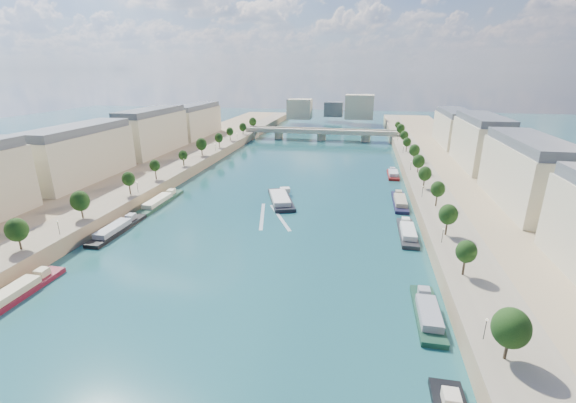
% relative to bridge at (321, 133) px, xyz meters
% --- Properties ---
extents(ground, '(700.00, 700.00, 0.00)m').
position_rel_bridge_xyz_m(ground, '(0.00, -126.71, -5.08)').
color(ground, '#0D343B').
rests_on(ground, ground).
extents(quay_left, '(44.00, 520.00, 5.00)m').
position_rel_bridge_xyz_m(quay_left, '(-72.00, -126.71, -2.58)').
color(quay_left, '#9E8460').
rests_on(quay_left, ground).
extents(quay_right, '(44.00, 520.00, 5.00)m').
position_rel_bridge_xyz_m(quay_right, '(72.00, -126.71, -2.58)').
color(quay_right, '#9E8460').
rests_on(quay_right, ground).
extents(pave_left, '(14.00, 520.00, 0.10)m').
position_rel_bridge_xyz_m(pave_left, '(-57.00, -126.71, -0.03)').
color(pave_left, gray).
rests_on(pave_left, quay_left).
extents(pave_right, '(14.00, 520.00, 0.10)m').
position_rel_bridge_xyz_m(pave_right, '(57.00, -126.71, -0.03)').
color(pave_right, gray).
rests_on(pave_right, quay_right).
extents(trees_left, '(4.80, 268.80, 8.26)m').
position_rel_bridge_xyz_m(trees_left, '(-55.00, -124.71, 5.39)').
color(trees_left, '#382B1E').
rests_on(trees_left, ground).
extents(trees_right, '(4.80, 268.80, 8.26)m').
position_rel_bridge_xyz_m(trees_right, '(55.00, -116.71, 5.39)').
color(trees_right, '#382B1E').
rests_on(trees_right, ground).
extents(lamps_left, '(0.36, 200.36, 4.28)m').
position_rel_bridge_xyz_m(lamps_left, '(-52.50, -136.71, 2.70)').
color(lamps_left, black).
rests_on(lamps_left, ground).
extents(lamps_right, '(0.36, 200.36, 4.28)m').
position_rel_bridge_xyz_m(lamps_right, '(52.50, -121.71, 2.70)').
color(lamps_right, black).
rests_on(lamps_right, ground).
extents(buildings_left, '(16.00, 226.00, 23.20)m').
position_rel_bridge_xyz_m(buildings_left, '(-85.00, -114.71, 11.37)').
color(buildings_left, '#BEB492').
rests_on(buildings_left, ground).
extents(buildings_right, '(16.00, 226.00, 23.20)m').
position_rel_bridge_xyz_m(buildings_right, '(85.00, -114.71, 11.37)').
color(buildings_right, '#BEB492').
rests_on(buildings_right, ground).
extents(skyline, '(79.00, 42.00, 22.00)m').
position_rel_bridge_xyz_m(skyline, '(3.19, 92.81, 9.57)').
color(skyline, '#BEB492').
rests_on(skyline, ground).
extents(bridge, '(112.00, 12.00, 8.15)m').
position_rel_bridge_xyz_m(bridge, '(0.00, 0.00, 0.00)').
color(bridge, '#C1B79E').
rests_on(bridge, ground).
extents(tour_barge, '(16.15, 27.82, 3.71)m').
position_rel_bridge_xyz_m(tour_barge, '(-0.28, -142.19, -4.09)').
color(tour_barge, black).
rests_on(tour_barge, ground).
extents(wake, '(16.12, 25.65, 0.04)m').
position_rel_bridge_xyz_m(wake, '(-0.28, -158.81, -5.06)').
color(wake, silver).
rests_on(wake, ground).
extents(moored_barges_left, '(5.00, 124.82, 3.60)m').
position_rel_bridge_xyz_m(moored_barges_left, '(-45.50, -199.44, -4.24)').
color(moored_barges_left, '#1E1D40').
rests_on(moored_barges_left, ground).
extents(moored_barges_right, '(5.00, 167.15, 3.60)m').
position_rel_bridge_xyz_m(moored_barges_right, '(45.50, -171.94, -4.24)').
color(moored_barges_right, black).
rests_on(moored_barges_right, ground).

